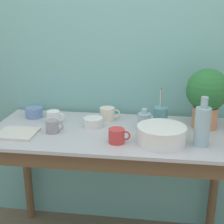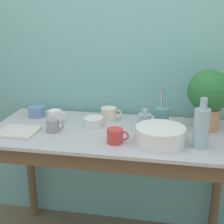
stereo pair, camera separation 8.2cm
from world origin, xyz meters
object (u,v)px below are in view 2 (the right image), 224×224
(mug_white, at_px, (55,116))
(tray_board, at_px, (18,132))
(potted_plant, at_px, (209,95))
(bottle_short, at_px, (145,121))
(bowl_wash_large, at_px, (160,135))
(mug_cream, at_px, (109,114))
(bottle_tall, at_px, (201,127))
(mug_red, at_px, (115,136))
(mug_grey, at_px, (53,125))
(bowl_small_blue, at_px, (37,111))
(bowl_small_enamel_white, at_px, (94,122))
(utensil_cup, at_px, (161,117))

(mug_white, xyz_separation_m, tray_board, (-0.15, -0.22, -0.03))
(potted_plant, relative_size, bottle_short, 2.84)
(bowl_wash_large, relative_size, mug_cream, 2.03)
(bottle_short, bearing_deg, bottle_tall, -32.35)
(mug_white, distance_m, tray_board, 0.27)
(bottle_short, xyz_separation_m, tray_board, (-0.73, -0.19, -0.05))
(mug_cream, bearing_deg, mug_red, -73.71)
(mug_white, relative_size, mug_grey, 1.08)
(mug_cream, bearing_deg, bottle_tall, -31.05)
(potted_plant, relative_size, bottle_tall, 1.36)
(mug_white, relative_size, mug_red, 0.96)
(bowl_small_blue, bearing_deg, mug_red, -29.84)
(bottle_short, xyz_separation_m, mug_cream, (-0.25, 0.14, -0.01))
(mug_red, bearing_deg, bottle_tall, 3.40)
(mug_red, relative_size, bowl_small_enamel_white, 0.99)
(tray_board, bearing_deg, utensil_cup, 18.48)
(bottle_short, relative_size, mug_cream, 0.97)
(mug_cream, height_order, utensil_cup, utensil_cup)
(mug_grey, xyz_separation_m, bowl_small_enamel_white, (0.22, 0.13, -0.01))
(potted_plant, bearing_deg, bowl_small_blue, 177.89)
(mug_grey, xyz_separation_m, utensil_cup, (0.63, 0.22, 0.02))
(bottle_short, bearing_deg, mug_grey, -166.53)
(mug_white, bearing_deg, mug_cream, 17.72)
(mug_red, bearing_deg, mug_grey, 166.29)
(bottle_tall, xyz_separation_m, tray_board, (-1.04, 0.01, -0.10))
(mug_white, distance_m, bowl_small_enamel_white, 0.26)
(mug_grey, xyz_separation_m, mug_cream, (0.29, 0.27, 0.00))
(bottle_tall, xyz_separation_m, mug_red, (-0.45, -0.03, -0.07))
(mug_cream, bearing_deg, tray_board, -146.01)
(mug_white, distance_m, mug_grey, 0.17)
(bowl_small_enamel_white, bearing_deg, bowl_small_blue, 164.58)
(potted_plant, relative_size, utensil_cup, 1.54)
(bowl_small_blue, bearing_deg, mug_cream, 1.60)
(mug_cream, xyz_separation_m, utensil_cup, (0.34, -0.05, 0.02))
(potted_plant, distance_m, mug_cream, 0.64)
(mug_red, relative_size, tray_board, 0.56)
(mug_white, bearing_deg, bowl_small_enamel_white, -5.71)
(bowl_wash_large, xyz_separation_m, tray_board, (-0.83, 0.00, -0.04))
(bowl_wash_large, relative_size, mug_grey, 2.49)
(mug_red, xyz_separation_m, bowl_small_blue, (-0.61, 0.35, -0.01))
(bowl_wash_large, bearing_deg, bottle_tall, -1.09)
(bowl_wash_large, height_order, tray_board, bowl_wash_large)
(mug_white, xyz_separation_m, utensil_cup, (0.68, 0.06, 0.02))
(tray_board, bearing_deg, potted_plant, 13.89)
(bottle_short, height_order, mug_grey, bottle_short)
(potted_plant, relative_size, mug_red, 3.01)
(bottle_tall, bearing_deg, potted_plant, 78.65)
(bottle_tall, distance_m, mug_red, 0.46)
(mug_red, height_order, bowl_small_blue, mug_red)
(mug_white, xyz_separation_m, bowl_small_blue, (-0.17, 0.09, -0.01))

